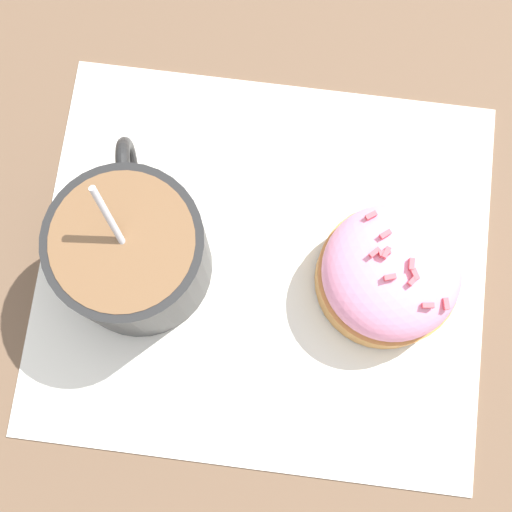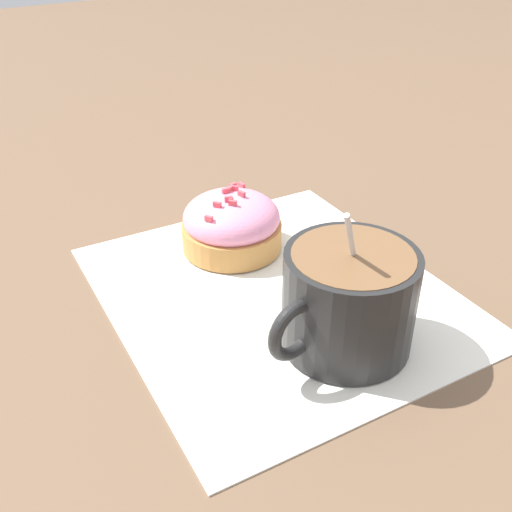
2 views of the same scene
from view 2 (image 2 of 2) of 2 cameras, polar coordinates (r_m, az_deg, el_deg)
ground_plane at (r=0.50m, az=1.90°, el=-3.59°), size 3.00×3.00×0.00m
paper_napkin at (r=0.50m, az=1.91°, el=-3.45°), size 0.32×0.29×0.00m
coffee_cup at (r=0.42m, az=8.75°, el=-3.84°), size 0.09×0.12×0.12m
frosted_pastry at (r=0.54m, az=-2.34°, el=3.07°), size 0.09×0.09×0.06m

